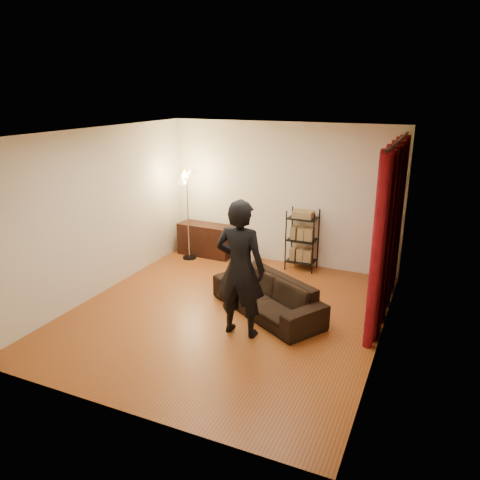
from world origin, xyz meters
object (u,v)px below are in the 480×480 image
at_px(storage_boxes, 245,253).
at_px(wire_shelf, 302,240).
at_px(sofa, 267,296).
at_px(person, 240,269).
at_px(floor_lamp, 188,215).
at_px(media_cabinet, 206,240).

xyz_separation_m(storage_boxes, wire_shelf, (1.14, 0.04, 0.42)).
distance_m(sofa, person, 1.00).
bearing_deg(person, floor_lamp, -47.95).
distance_m(media_cabinet, storage_boxes, 0.89).
bearing_deg(storage_boxes, wire_shelf, 1.86).
xyz_separation_m(sofa, storage_boxes, (-1.20, 1.96, -0.12)).
bearing_deg(media_cabinet, wire_shelf, 3.68).
xyz_separation_m(sofa, floor_lamp, (-2.29, 1.63, 0.62)).
relative_size(sofa, floor_lamp, 1.06).
relative_size(media_cabinet, storage_boxes, 2.97).
distance_m(media_cabinet, floor_lamp, 0.69).
distance_m(person, wire_shelf, 2.75).
xyz_separation_m(media_cabinet, floor_lamp, (-0.21, -0.32, 0.58)).
distance_m(person, media_cabinet, 3.38).
bearing_deg(sofa, wire_shelf, 123.07).
bearing_deg(wire_shelf, media_cabinet, 178.94).
height_order(media_cabinet, storage_boxes, media_cabinet).
xyz_separation_m(media_cabinet, storage_boxes, (0.88, 0.01, -0.17)).
bearing_deg(storage_boxes, sofa, -58.47).
xyz_separation_m(sofa, media_cabinet, (-2.08, 1.95, 0.05)).
bearing_deg(person, storage_boxes, -68.62).
relative_size(person, floor_lamp, 1.07).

